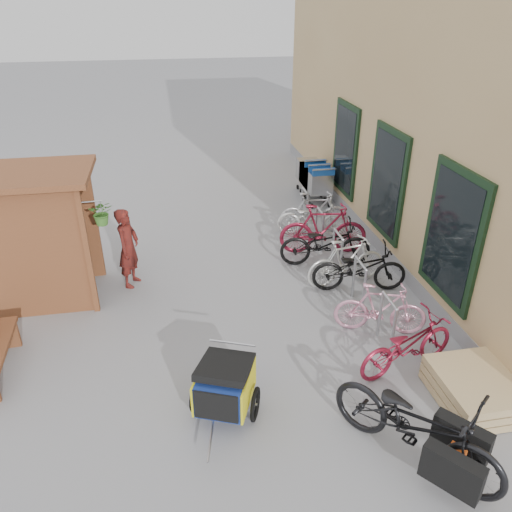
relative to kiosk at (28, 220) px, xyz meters
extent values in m
plane|color=gray|center=(3.28, -2.47, -1.55)|extent=(80.00, 80.00, 0.00)
cube|color=tan|center=(9.78, 2.03, 1.95)|extent=(6.00, 13.00, 7.00)
cube|color=gray|center=(6.86, 2.03, -1.40)|extent=(0.18, 13.00, 0.30)
cube|color=black|center=(6.75, -1.97, 0.05)|extent=(0.06, 1.50, 2.20)
cube|color=black|center=(6.72, -1.97, 0.05)|extent=(0.02, 1.25, 1.95)
cube|color=black|center=(6.75, 0.53, 0.05)|extent=(0.06, 1.50, 2.20)
cube|color=black|center=(6.72, 0.53, 0.05)|extent=(0.02, 1.25, 1.95)
cube|color=black|center=(6.75, 3.03, 0.05)|extent=(0.06, 1.50, 2.20)
cube|color=black|center=(6.72, 3.03, 0.05)|extent=(0.02, 1.25, 1.95)
cube|color=brown|center=(0.98, -0.62, -0.40)|extent=(0.09, 0.09, 2.30)
cube|color=brown|center=(0.98, 0.68, -0.40)|extent=(0.09, 0.09, 2.30)
cube|color=brown|center=(0.08, -0.59, -0.40)|extent=(1.80, 0.05, 2.30)
cube|color=brown|center=(0.08, 0.65, -0.40)|extent=(1.80, 0.05, 2.30)
cube|color=brown|center=(0.08, 0.03, 0.80)|extent=(2.15, 1.65, 0.10)
cube|color=brown|center=(-0.12, 0.03, -0.65)|extent=(1.30, 1.15, 0.04)
cube|color=brown|center=(-0.12, 0.03, -0.05)|extent=(1.30, 1.15, 0.04)
cylinder|color=#A5A8AD|center=(1.16, -0.62, 0.50)|extent=(0.36, 0.02, 0.02)
imported|color=#3B7027|center=(1.31, -0.62, 0.30)|extent=(0.38, 0.33, 0.42)
cylinder|color=#A5A8AD|center=(5.58, -2.72, -1.13)|extent=(0.05, 0.05, 0.84)
cylinder|color=#A5A8AD|center=(5.58, -2.22, -1.13)|extent=(0.05, 0.05, 0.84)
cylinder|color=#A5A8AD|center=(5.58, -2.47, -0.71)|extent=(0.05, 0.50, 0.05)
cylinder|color=#A5A8AD|center=(5.58, -1.52, -1.13)|extent=(0.05, 0.05, 0.84)
cylinder|color=#A5A8AD|center=(5.58, -1.02, -1.13)|extent=(0.05, 0.05, 0.84)
cylinder|color=#A5A8AD|center=(5.58, -1.27, -0.71)|extent=(0.05, 0.50, 0.05)
cylinder|color=#A5A8AD|center=(5.58, -0.32, -1.13)|extent=(0.05, 0.05, 0.84)
cylinder|color=#A5A8AD|center=(5.58, 0.18, -1.13)|extent=(0.05, 0.05, 0.84)
cylinder|color=#A5A8AD|center=(5.58, -0.07, -0.71)|extent=(0.05, 0.50, 0.05)
cylinder|color=#A5A8AD|center=(5.58, 0.88, -1.13)|extent=(0.05, 0.05, 0.84)
cylinder|color=#A5A8AD|center=(5.58, 1.38, -1.13)|extent=(0.05, 0.05, 0.84)
cylinder|color=#A5A8AD|center=(5.58, 1.13, -0.71)|extent=(0.05, 0.50, 0.05)
cylinder|color=#A5A8AD|center=(5.58, 2.08, -1.13)|extent=(0.05, 0.05, 0.84)
cylinder|color=#A5A8AD|center=(5.58, 2.58, -1.13)|extent=(0.05, 0.05, 0.84)
cylinder|color=#A5A8AD|center=(5.58, 2.33, -0.71)|extent=(0.05, 0.50, 0.05)
cube|color=tan|center=(6.28, -3.87, -1.48)|extent=(1.00, 1.20, 0.12)
cube|color=tan|center=(6.28, -3.87, -1.34)|extent=(1.00, 1.20, 0.12)
cube|color=tan|center=(6.28, -3.87, -1.20)|extent=(1.00, 1.20, 0.12)
cube|color=brown|center=(-0.32, -1.44, -1.34)|extent=(0.42, 0.08, 0.41)
cube|color=silver|center=(6.28, 3.61, -0.92)|extent=(0.58, 0.89, 0.55)
cube|color=#1A52AC|center=(6.28, 3.16, -0.55)|extent=(0.58, 0.04, 0.19)
cylinder|color=silver|center=(6.28, 3.13, -0.48)|extent=(0.61, 0.04, 0.04)
cylinder|color=black|center=(6.05, 3.24, -1.49)|extent=(0.04, 0.13, 0.13)
cube|color=silver|center=(6.28, 3.98, -0.92)|extent=(0.58, 0.89, 0.55)
cube|color=#1A52AC|center=(6.28, 3.53, -0.55)|extent=(0.58, 0.04, 0.19)
cylinder|color=silver|center=(6.28, 3.50, -0.48)|extent=(0.61, 0.04, 0.04)
cylinder|color=black|center=(6.05, 3.61, -1.49)|extent=(0.04, 0.13, 0.13)
cube|color=silver|center=(6.28, 4.35, -0.92)|extent=(0.58, 0.89, 0.55)
cube|color=#1A52AC|center=(6.28, 3.90, -0.55)|extent=(0.58, 0.04, 0.19)
cylinder|color=silver|center=(6.28, 3.86, -0.48)|extent=(0.61, 0.04, 0.04)
cylinder|color=black|center=(6.05, 3.98, -1.49)|extent=(0.04, 0.13, 0.13)
cube|color=navy|center=(2.90, -3.45, -1.10)|extent=(0.86, 0.96, 0.46)
cube|color=yellow|center=(2.61, -3.32, -1.10)|extent=(0.33, 0.74, 0.46)
cube|color=yellow|center=(3.20, -3.57, -1.10)|extent=(0.33, 0.74, 0.46)
cube|color=black|center=(2.75, -3.83, -1.07)|extent=(0.53, 0.24, 0.43)
cube|color=black|center=(2.92, -3.40, -0.82)|extent=(0.90, 0.95, 0.23)
torus|color=black|center=(2.53, -3.29, -1.34)|extent=(0.22, 0.45, 0.46)
torus|color=black|center=(3.28, -3.60, -1.34)|extent=(0.22, 0.45, 0.46)
cylinder|color=#B7B7BC|center=(2.65, -4.07, -1.34)|extent=(0.28, 0.64, 0.03)
cylinder|color=#B7B7BC|center=(3.07, -3.04, -0.73)|extent=(0.60, 0.27, 0.03)
imported|color=black|center=(4.99, -4.60, -0.99)|extent=(1.90, 2.16, 1.13)
cube|color=black|center=(5.13, -5.19, -1.10)|extent=(0.54, 0.62, 0.45)
cube|color=black|center=(5.47, -4.81, -1.10)|extent=(0.54, 0.62, 0.45)
cube|color=#DB5014|center=(5.30, -5.00, -1.05)|extent=(0.21, 0.22, 0.12)
imported|color=maroon|center=(1.57, 0.20, -0.78)|extent=(0.56, 0.67, 1.55)
imported|color=maroon|center=(5.64, -3.06, -1.11)|extent=(1.77, 1.03, 0.88)
imported|color=pink|center=(5.62, -2.12, -1.10)|extent=(1.54, 0.88, 0.89)
imported|color=black|center=(5.77, -0.80, -1.09)|extent=(1.83, 0.89, 0.92)
imported|color=silver|center=(5.59, -0.54, -1.07)|extent=(1.65, 0.70, 0.96)
imported|color=black|center=(5.44, 0.27, -1.07)|extent=(1.93, 0.95, 0.97)
imported|color=maroon|center=(5.56, 0.79, -0.99)|extent=(1.92, 0.81, 1.12)
imported|color=silver|center=(5.58, 1.72, -1.14)|extent=(1.66, 0.92, 0.83)
imported|color=silver|center=(5.67, 1.87, -1.07)|extent=(1.65, 0.63, 0.97)
camera|label=1|loc=(2.40, -8.39, 3.44)|focal=35.00mm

